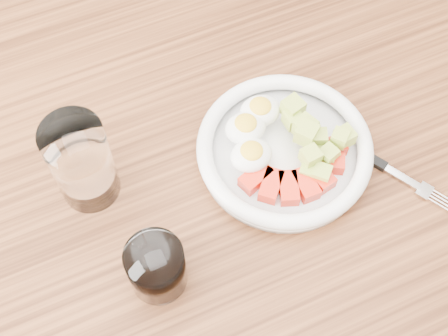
# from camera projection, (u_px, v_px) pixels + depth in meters

# --- Properties ---
(ground) EXTENTS (4.00, 4.00, 0.00)m
(ground) POSITION_uv_depth(u_px,v_px,m) (230.00, 328.00, 1.48)
(ground) COLOR brown
(ground) RESTS_ON ground
(dining_table) EXTENTS (1.50, 0.90, 0.77)m
(dining_table) POSITION_uv_depth(u_px,v_px,m) (233.00, 214.00, 0.89)
(dining_table) COLOR brown
(dining_table) RESTS_ON ground
(bowl) EXTENTS (0.23, 0.23, 0.06)m
(bowl) POSITION_uv_depth(u_px,v_px,m) (284.00, 149.00, 0.80)
(bowl) COLOR white
(bowl) RESTS_ON dining_table
(fork) EXTENTS (0.11, 0.17, 0.01)m
(fork) POSITION_uv_depth(u_px,v_px,m) (373.00, 160.00, 0.81)
(fork) COLOR black
(fork) RESTS_ON dining_table
(water_glass) EXTENTS (0.07, 0.07, 0.13)m
(water_glass) POSITION_uv_depth(u_px,v_px,m) (82.00, 162.00, 0.74)
(water_glass) COLOR white
(water_glass) RESTS_ON dining_table
(coffee_glass) EXTENTS (0.07, 0.07, 0.08)m
(coffee_glass) POSITION_uv_depth(u_px,v_px,m) (156.00, 267.00, 0.71)
(coffee_glass) COLOR white
(coffee_glass) RESTS_ON dining_table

